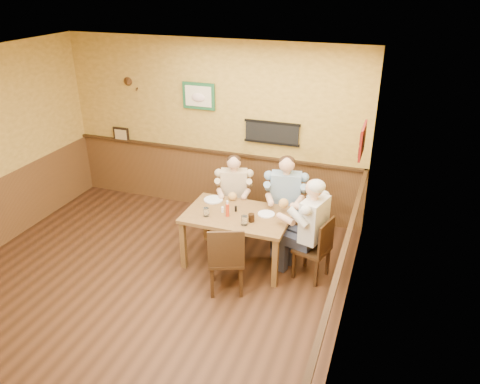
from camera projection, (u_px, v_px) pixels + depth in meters
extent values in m
plane|color=#311B0E|center=(140.00, 290.00, 5.97)|extent=(5.00, 5.00, 0.00)
cube|color=silver|center=(115.00, 67.00, 4.77)|extent=(5.00, 5.00, 0.02)
cube|color=gold|center=(212.00, 129.00, 7.50)|extent=(5.00, 0.02, 2.80)
cube|color=gold|center=(349.00, 227.00, 4.62)|extent=(0.02, 5.00, 2.80)
cube|color=brown|center=(213.00, 180.00, 7.87)|extent=(5.00, 0.02, 1.00)
cube|color=brown|center=(339.00, 299.00, 5.01)|extent=(0.02, 5.00, 1.00)
cube|color=black|center=(272.00, 133.00, 7.14)|extent=(0.88, 0.03, 0.34)
cube|color=#1F5B34|center=(199.00, 96.00, 7.31)|extent=(0.54, 0.03, 0.42)
cube|color=black|center=(121.00, 135.00, 8.10)|extent=(0.30, 0.03, 0.26)
cube|color=maroon|center=(363.00, 141.00, 5.29)|extent=(0.03, 0.48, 0.36)
cube|color=brown|center=(238.00, 215.00, 6.26)|extent=(1.40, 0.90, 0.05)
cube|color=brown|center=(183.00, 245.00, 6.28)|extent=(0.07, 0.07, 0.70)
cube|color=brown|center=(275.00, 263.00, 5.90)|extent=(0.07, 0.07, 0.70)
cube|color=brown|center=(206.00, 219.00, 6.95)|extent=(0.07, 0.07, 0.70)
cube|color=brown|center=(290.00, 234.00, 6.56)|extent=(0.07, 0.07, 0.70)
cylinder|color=white|center=(206.00, 212.00, 6.17)|extent=(0.08, 0.08, 0.12)
cylinder|color=white|center=(244.00, 220.00, 5.95)|extent=(0.10, 0.10, 0.12)
cylinder|color=black|center=(251.00, 218.00, 6.03)|extent=(0.11, 0.11, 0.11)
cylinder|color=red|center=(227.00, 209.00, 6.15)|extent=(0.06, 0.06, 0.20)
cylinder|color=white|center=(223.00, 210.00, 6.27)|extent=(0.04, 0.04, 0.08)
cylinder|color=black|center=(236.00, 209.00, 6.29)|extent=(0.04, 0.04, 0.08)
cylinder|color=silver|center=(213.00, 200.00, 6.62)|extent=(0.27, 0.27, 0.02)
cylinder|color=white|center=(266.00, 214.00, 6.23)|extent=(0.30, 0.30, 0.02)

